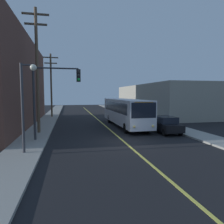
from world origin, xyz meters
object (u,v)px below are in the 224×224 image
object	(u,v)px
city_bus	(125,111)
parked_car_blue	(138,117)
street_lamp_left	(26,95)
fire_hydrant	(173,124)
traffic_signal_left_corner	(54,88)
utility_pole_near	(37,66)
utility_pole_mid	(51,82)
parked_car_black	(165,124)

from	to	relation	value
city_bus	parked_car_blue	distance (m)	3.69
street_lamp_left	fire_hydrant	bearing A→B (deg)	27.39
parked_car_blue	fire_hydrant	distance (m)	5.78
traffic_signal_left_corner	street_lamp_left	distance (m)	4.04
parked_car_blue	street_lamp_left	size ratio (longest dim) A/B	0.81
utility_pole_near	street_lamp_left	bearing A→B (deg)	-87.81
city_bus	parked_car_blue	world-z (taller)	city_bus
parked_car_blue	traffic_signal_left_corner	world-z (taller)	traffic_signal_left_corner
utility_pole_near	traffic_signal_left_corner	world-z (taller)	utility_pole_near
utility_pole_mid	city_bus	bearing A→B (deg)	-51.73
city_bus	utility_pole_mid	xyz separation A→B (m)	(-9.18, 11.63, 3.90)
parked_car_black	street_lamp_left	bearing A→B (deg)	-156.67
parked_car_blue	fire_hydrant	size ratio (longest dim) A/B	5.31
parked_car_blue	utility_pole_near	bearing A→B (deg)	-155.66
utility_pole_mid	fire_hydrant	world-z (taller)	utility_pole_mid
parked_car_blue	parked_car_black	bearing A→B (deg)	-87.78
parked_car_black	traffic_signal_left_corner	distance (m)	11.03
utility_pole_mid	street_lamp_left	xyz separation A→B (m)	(0.15, -21.53, -1.98)
city_bus	utility_pole_mid	size ratio (longest dim) A/B	1.20
street_lamp_left	parked_car_black	bearing A→B (deg)	23.33
parked_car_blue	utility_pole_near	size ratio (longest dim) A/B	0.39
fire_hydrant	utility_pole_mid	bearing A→B (deg)	133.76
parked_car_black	parked_car_blue	distance (m)	7.35
parked_car_blue	street_lamp_left	xyz separation A→B (m)	(-11.51, -12.44, 2.90)
utility_pole_near	street_lamp_left	size ratio (longest dim) A/B	2.10
utility_pole_mid	fire_hydrant	distance (m)	20.64
utility_pole_near	traffic_signal_left_corner	xyz separation A→B (m)	(1.69, -3.36, -2.15)
city_bus	traffic_signal_left_corner	bearing A→B (deg)	-141.02
utility_pole_near	city_bus	bearing A→B (deg)	16.72
parked_car_black	street_lamp_left	world-z (taller)	street_lamp_left
city_bus	parked_car_blue	xyz separation A→B (m)	(2.49, 2.54, -0.98)
utility_pole_near	parked_car_blue	bearing A→B (deg)	24.34
parked_car_black	parked_car_blue	world-z (taller)	same
street_lamp_left	fire_hydrant	distance (m)	15.72
traffic_signal_left_corner	fire_hydrant	world-z (taller)	traffic_signal_left_corner
parked_car_black	utility_pole_mid	distance (m)	20.90
utility_pole_near	fire_hydrant	distance (m)	15.13
parked_car_black	street_lamp_left	xyz separation A→B (m)	(-11.80, -5.09, 2.90)
traffic_signal_left_corner	utility_pole_near	bearing A→B (deg)	116.63
parked_car_black	utility_pole_near	size ratio (longest dim) A/B	0.38
parked_car_black	utility_pole_near	world-z (taller)	utility_pole_near
utility_pole_mid	street_lamp_left	size ratio (longest dim) A/B	1.84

